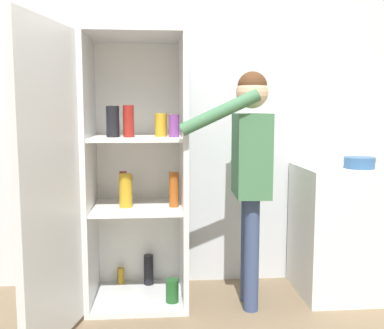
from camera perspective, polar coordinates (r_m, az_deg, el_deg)
The scene contains 5 objects.
wall_back at distance 3.42m, azimuth -3.25°, elevation 5.95°, with size 7.00×0.06×2.55m.
refrigerator at distance 3.01m, azimuth -9.08°, elevation -1.14°, with size 0.88×1.25×1.84m.
person at distance 2.99m, azimuth 7.36°, elevation 0.79°, with size 0.61×0.51×1.58m.
counter at distance 3.47m, azimuth 18.73°, elevation -7.93°, with size 0.66×0.59×0.93m.
bowl at distance 3.31m, azimuth 20.49°, elevation 0.21°, with size 0.21×0.21×0.08m.
Camera 1 is at (-0.09, -2.43, 1.33)m, focal length 42.00 mm.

